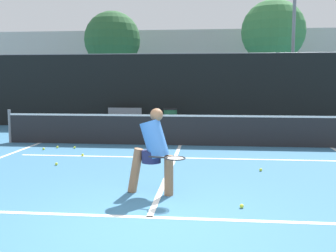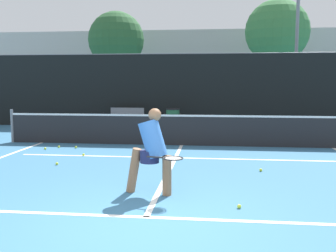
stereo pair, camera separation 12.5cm
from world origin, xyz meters
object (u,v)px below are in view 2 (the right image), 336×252
player_practicing (152,148)px  trash_bin (173,119)px  courtside_bench (127,117)px  parked_car (227,110)px

player_practicing → trash_bin: 9.22m
courtside_bench → trash_bin: 1.95m
trash_bin → courtside_bench: bearing=175.6°
trash_bin → player_practicing: bearing=-86.4°
player_practicing → trash_bin: bearing=104.6°
courtside_bench → parked_car: bearing=40.9°
player_practicing → courtside_bench: bearing=116.2°
courtside_bench → parked_car: parked_car is taller
parked_car → trash_bin: bearing=-122.9°
player_practicing → trash_bin: player_practicing is taller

